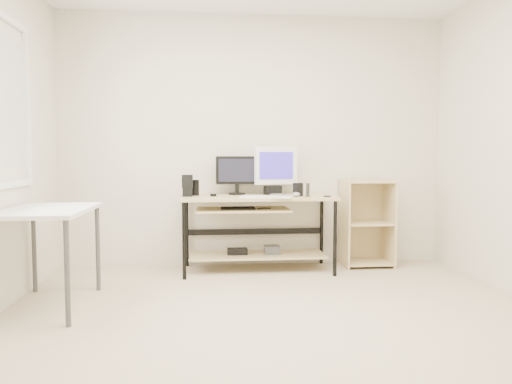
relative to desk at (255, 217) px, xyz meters
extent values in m
cube|color=#C6B598|center=(0.03, -1.66, -0.54)|extent=(4.00, 4.00, 0.01)
cube|color=beige|center=(0.03, 0.34, 0.76)|extent=(4.00, 0.01, 2.60)
cube|color=beige|center=(0.03, -3.66, 0.76)|extent=(4.00, 0.01, 2.60)
cube|color=white|center=(-1.96, -1.06, 1.01)|extent=(0.01, 1.00, 1.20)
cube|color=#C8B57F|center=(0.03, -0.01, 0.20)|extent=(1.50, 0.65, 0.03)
cube|color=#C8B57F|center=(-0.12, -0.06, 0.08)|extent=(0.90, 0.49, 0.02)
cube|color=#C8B57F|center=(0.03, 0.04, -0.39)|extent=(1.35, 0.46, 0.02)
cube|color=black|center=(-0.17, -0.06, 0.10)|extent=(0.33, 0.22, 0.01)
cylinder|color=black|center=(0.08, -0.11, 0.10)|extent=(0.14, 0.01, 0.01)
cube|color=#404043|center=(0.18, 0.04, -0.34)|extent=(0.15, 0.15, 0.08)
cube|color=black|center=(-0.17, 0.04, -0.35)|extent=(0.20, 0.12, 0.06)
cylinder|color=black|center=(-0.68, -0.29, -0.18)|extent=(0.04, 0.04, 0.72)
cylinder|color=black|center=(-0.68, 0.28, -0.18)|extent=(0.04, 0.04, 0.72)
cylinder|color=black|center=(0.74, -0.29, -0.18)|extent=(0.04, 0.04, 0.72)
cylinder|color=black|center=(0.74, 0.28, -0.18)|extent=(0.04, 0.04, 0.72)
cube|color=white|center=(-1.65, -1.06, 0.20)|extent=(0.60, 1.00, 0.03)
cylinder|color=#404043|center=(-1.91, -0.60, -0.18)|extent=(0.04, 0.04, 0.72)
cylinder|color=#404043|center=(-1.39, -1.52, -0.18)|extent=(0.04, 0.04, 0.72)
cylinder|color=#404043|center=(-1.39, -0.60, -0.18)|extent=(0.04, 0.04, 0.72)
cube|color=#D9C187|center=(0.94, 0.12, -0.09)|extent=(0.02, 0.40, 0.90)
cube|color=#D9C187|center=(1.42, 0.12, -0.09)|extent=(0.02, 0.40, 0.90)
cube|color=#D9C187|center=(1.18, 0.31, -0.09)|extent=(0.50, 0.02, 0.90)
cube|color=#D9C187|center=(1.18, 0.12, -0.50)|extent=(0.46, 0.38, 0.02)
cube|color=#D9C187|center=(1.18, 0.12, -0.09)|extent=(0.46, 0.38, 0.02)
cube|color=#D9C187|center=(1.18, 0.12, 0.34)|extent=(0.46, 0.38, 0.02)
cylinder|color=black|center=(-0.17, 0.18, 0.22)|extent=(0.18, 0.18, 0.02)
cylinder|color=black|center=(-0.17, 0.18, 0.27)|extent=(0.04, 0.04, 0.09)
cube|color=black|center=(-0.17, 0.18, 0.46)|extent=(0.43, 0.06, 0.28)
cube|color=black|center=(-0.17, 0.15, 0.46)|extent=(0.36, 0.01, 0.23)
cube|color=silver|center=(0.23, 0.15, 0.22)|extent=(0.16, 0.15, 0.01)
cylinder|color=silver|center=(0.23, 0.15, 0.27)|extent=(0.04, 0.04, 0.09)
cube|color=white|center=(0.23, 0.15, 0.51)|extent=(0.45, 0.16, 0.38)
cube|color=#3628B1|center=(0.23, 0.12, 0.51)|extent=(0.38, 0.10, 0.31)
cube|color=white|center=(0.09, -0.25, 0.22)|extent=(0.51, 0.29, 0.02)
ellipsoid|color=#ABABB0|center=(0.39, -0.12, 0.23)|extent=(0.09, 0.13, 0.04)
cube|color=black|center=(0.20, 0.16, 0.26)|extent=(0.19, 0.14, 0.09)
cube|color=black|center=(-0.66, -0.02, 0.25)|extent=(0.10, 0.10, 0.08)
cube|color=black|center=(-0.66, -0.02, 0.36)|extent=(0.11, 0.11, 0.13)
cube|color=black|center=(0.44, -0.03, 0.27)|extent=(0.13, 0.13, 0.13)
cube|color=black|center=(-0.59, 0.10, 0.29)|extent=(0.08, 0.05, 0.16)
cylinder|color=black|center=(-0.41, -0.03, 0.22)|extent=(0.07, 0.07, 0.03)
cube|color=black|center=(0.69, -0.17, 0.22)|extent=(0.10, 0.14, 0.01)
cylinder|color=#A17A48|center=(0.47, -0.22, 0.21)|extent=(0.11, 0.11, 0.01)
cylinder|color=white|center=(0.47, -0.22, 0.28)|extent=(0.08, 0.08, 0.13)
camera|label=1|loc=(-0.45, -4.88, 0.59)|focal=35.00mm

